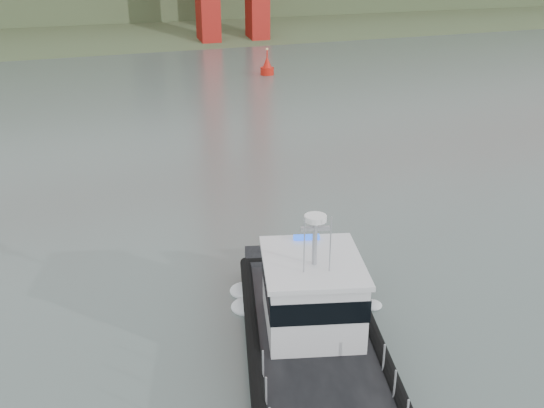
{
  "coord_description": "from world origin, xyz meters",
  "views": [
    {
      "loc": [
        -11.23,
        -15.51,
        12.74
      ],
      "look_at": [
        -1.14,
        7.49,
        2.4
      ],
      "focal_mm": 40.0,
      "sensor_mm": 36.0,
      "label": 1
    }
  ],
  "objects": [
    {
      "name": "ground",
      "position": [
        0.0,
        0.0,
        0.0
      ],
      "size": [
        400.0,
        400.0,
        0.0
      ],
      "primitive_type": "plane",
      "color": "#45524F",
      "rests_on": "ground"
    },
    {
      "name": "patrol_boat",
      "position": [
        -3.06,
        -0.27,
        1.36
      ],
      "size": [
        7.45,
        11.88,
        5.42
      ],
      "rotation": [
        0.0,
        0.0,
        -0.33
      ],
      "color": "black",
      "rests_on": "ground"
    },
    {
      "name": "nav_buoy",
      "position": [
        16.36,
        48.81,
        0.84
      ],
      "size": [
        1.53,
        1.53,
        3.2
      ],
      "color": "red",
      "rests_on": "ground"
    }
  ]
}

